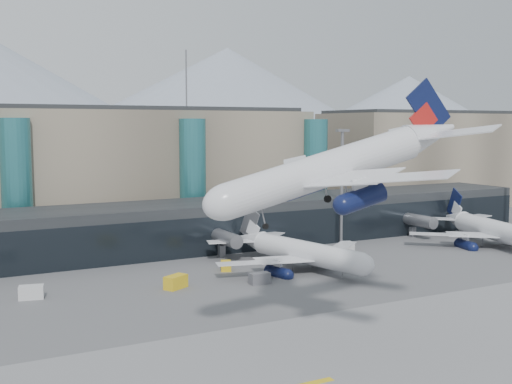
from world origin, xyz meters
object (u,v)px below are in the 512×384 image
(veh_g, at_px, (315,256))
(hero_jet, at_px, (348,156))
(jet_parked_right, at_px, (487,222))
(veh_b, at_px, (226,266))
(veh_a, at_px, (31,292))
(veh_h, at_px, (176,282))
(veh_d, at_px, (349,246))
(jet_parked_mid, at_px, (293,244))
(veh_c, at_px, (260,278))
(lightmast_mid, at_px, (342,180))

(veh_g, bearing_deg, hero_jet, -82.42)
(jet_parked_right, height_order, veh_b, jet_parked_right)
(veh_a, relative_size, veh_h, 0.93)
(hero_jet, bearing_deg, veh_g, 65.52)
(veh_b, bearing_deg, veh_d, -58.09)
(hero_jet, distance_m, veh_d, 61.72)
(veh_g, bearing_deg, jet_parked_mid, -117.06)
(hero_jet, xyz_separation_m, veh_a, (-31.12, 38.22, -21.82))
(veh_a, xyz_separation_m, veh_b, (34.58, 3.46, -0.18))
(jet_parked_mid, bearing_deg, jet_parked_right, -101.91)
(jet_parked_right, relative_size, veh_c, 11.62)
(jet_parked_mid, distance_m, veh_a, 46.95)
(jet_parked_right, relative_size, veh_a, 10.82)
(lightmast_mid, bearing_deg, veh_c, -144.67)
(hero_jet, relative_size, veh_b, 12.49)
(lightmast_mid, distance_m, veh_c, 43.32)
(veh_a, relative_size, veh_b, 1.25)
(jet_parked_right, bearing_deg, veh_c, 112.11)
(veh_d, bearing_deg, lightmast_mid, -5.30)
(lightmast_mid, xyz_separation_m, veh_g, (-14.73, -11.88, -13.65))
(jet_parked_right, distance_m, veh_g, 43.68)
(veh_c, bearing_deg, veh_b, 94.49)
(jet_parked_mid, height_order, veh_b, jet_parked_mid)
(jet_parked_mid, relative_size, veh_h, 9.37)
(veh_d, xyz_separation_m, veh_h, (-43.71, -12.54, 0.17))
(veh_b, xyz_separation_m, veh_d, (30.94, 4.64, 0.06))
(lightmast_mid, height_order, veh_g, lightmast_mid)
(veh_a, bearing_deg, veh_c, -0.18)
(jet_parked_mid, bearing_deg, veh_a, 78.06)
(jet_parked_right, xyz_separation_m, veh_d, (-31.98, 7.94, -3.89))
(jet_parked_mid, relative_size, veh_b, 12.49)
(hero_jet, height_order, veh_b, hero_jet)
(jet_parked_right, bearing_deg, veh_d, 90.51)
(veh_b, distance_m, veh_g, 19.57)
(jet_parked_mid, bearing_deg, veh_c, 113.58)
(jet_parked_mid, distance_m, veh_g, 8.99)
(hero_jet, bearing_deg, jet_parked_mid, 71.98)
(jet_parked_mid, relative_size, veh_d, 11.53)
(lightmast_mid, height_order, veh_c, lightmast_mid)
(jet_parked_mid, relative_size, veh_g, 13.91)
(jet_parked_right, distance_m, veh_b, 63.13)
(veh_g, bearing_deg, veh_a, -139.71)
(veh_a, bearing_deg, lightmast_mid, 25.67)
(jet_parked_mid, xyz_separation_m, veh_a, (-46.82, -0.06, -3.43))
(hero_jet, height_order, veh_h, hero_jet)
(jet_parked_right, bearing_deg, veh_b, 101.45)
(jet_parked_right, xyz_separation_m, veh_h, (-75.69, -4.60, -3.72))
(lightmast_mid, height_order, veh_h, lightmast_mid)
(hero_jet, height_order, veh_d, hero_jet)
(veh_g, bearing_deg, veh_b, -142.88)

